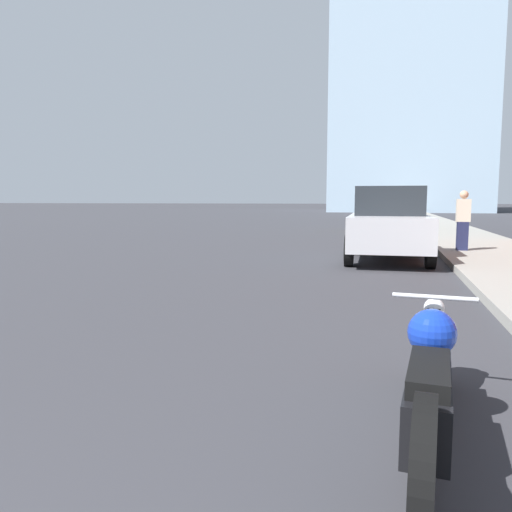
{
  "coord_description": "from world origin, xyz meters",
  "views": [
    {
      "loc": [
        2.5,
        0.92,
        1.51
      ],
      "look_at": [
        0.99,
        6.67,
        0.84
      ],
      "focal_mm": 35.0,
      "sensor_mm": 36.0,
      "label": 1
    }
  ],
  "objects_px": {
    "motorcycle": "(430,380)",
    "parked_car_silver": "(388,224)",
    "parked_car_black": "(386,209)",
    "pedestrian": "(463,220)",
    "parked_car_yellow": "(388,213)",
    "parked_car_red": "(390,207)"
  },
  "relations": [
    {
      "from": "parked_car_yellow",
      "to": "parked_car_black",
      "type": "height_order",
      "value": "parked_car_yellow"
    },
    {
      "from": "parked_car_yellow",
      "to": "pedestrian",
      "type": "bearing_deg",
      "value": -78.97
    },
    {
      "from": "parked_car_yellow",
      "to": "pedestrian",
      "type": "distance_m",
      "value": 10.89
    },
    {
      "from": "parked_car_yellow",
      "to": "pedestrian",
      "type": "xyz_separation_m",
      "value": [
        1.91,
        -10.72,
        0.1
      ]
    },
    {
      "from": "pedestrian",
      "to": "parked_car_yellow",
      "type": "bearing_deg",
      "value": 100.11
    },
    {
      "from": "motorcycle",
      "to": "parked_car_silver",
      "type": "height_order",
      "value": "parked_car_silver"
    },
    {
      "from": "motorcycle",
      "to": "parked_car_red",
      "type": "relative_size",
      "value": 0.56
    },
    {
      "from": "motorcycle",
      "to": "parked_car_red",
      "type": "xyz_separation_m",
      "value": [
        -0.01,
        47.59,
        0.41
      ]
    },
    {
      "from": "parked_car_silver",
      "to": "pedestrian",
      "type": "distance_m",
      "value": 2.56
    },
    {
      "from": "parked_car_red",
      "to": "motorcycle",
      "type": "bearing_deg",
      "value": -91.67
    },
    {
      "from": "motorcycle",
      "to": "parked_car_silver",
      "type": "relative_size",
      "value": 0.61
    },
    {
      "from": "parked_car_silver",
      "to": "parked_car_red",
      "type": "bearing_deg",
      "value": 88.25
    },
    {
      "from": "parked_car_yellow",
      "to": "parked_car_black",
      "type": "xyz_separation_m",
      "value": [
        -0.12,
        12.85,
        -0.04
      ]
    },
    {
      "from": "parked_car_black",
      "to": "pedestrian",
      "type": "distance_m",
      "value": 23.66
    },
    {
      "from": "motorcycle",
      "to": "parked_car_yellow",
      "type": "relative_size",
      "value": 0.58
    },
    {
      "from": "parked_car_silver",
      "to": "parked_car_red",
      "type": "xyz_separation_m",
      "value": [
        0.23,
        37.98,
        -0.11
      ]
    },
    {
      "from": "parked_car_silver",
      "to": "parked_car_red",
      "type": "height_order",
      "value": "parked_car_silver"
    },
    {
      "from": "parked_car_red",
      "to": "pedestrian",
      "type": "xyz_separation_m",
      "value": [
        1.72,
        -36.32,
        0.16
      ]
    },
    {
      "from": "parked_car_yellow",
      "to": "parked_car_black",
      "type": "bearing_deg",
      "value": 91.47
    },
    {
      "from": "parked_car_black",
      "to": "parked_car_red",
      "type": "height_order",
      "value": "parked_car_black"
    },
    {
      "from": "motorcycle",
      "to": "pedestrian",
      "type": "distance_m",
      "value": 11.41
    },
    {
      "from": "parked_car_red",
      "to": "pedestrian",
      "type": "bearing_deg",
      "value": -88.97
    }
  ]
}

